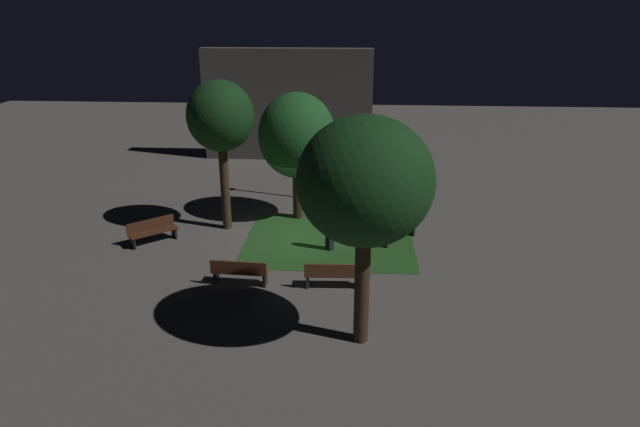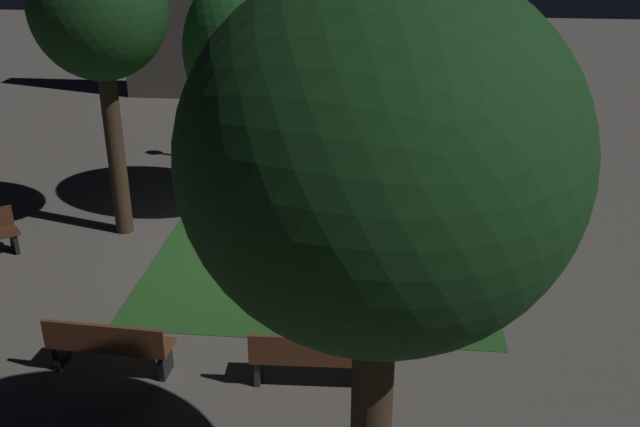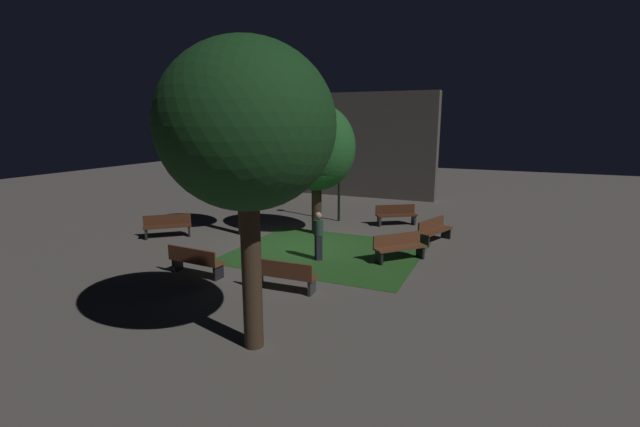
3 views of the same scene
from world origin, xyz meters
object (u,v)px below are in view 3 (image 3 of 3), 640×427
(bench_lawn_edge, at_px, (167,225))
(bench_back_row, at_px, (396,214))
(bench_near_trees, at_px, (195,260))
(lamp_post_path_center, at_px, (339,156))
(tree_back_right, at_px, (317,148))
(pedestrian, at_px, (318,235))
(bench_front_left, at_px, (283,274))
(tree_back_left, at_px, (239,123))
(tree_left_canopy, at_px, (247,128))
(bench_path_side, at_px, (434,230))
(bench_front_right, at_px, (399,246))

(bench_lawn_edge, distance_m, bench_back_row, 9.61)
(bench_near_trees, bearing_deg, lamp_post_path_center, 81.81)
(tree_back_right, bearing_deg, pedestrian, -64.68)
(bench_front_left, relative_size, tree_back_left, 0.31)
(bench_lawn_edge, bearing_deg, tree_left_canopy, -37.46)
(tree_back_right, bearing_deg, bench_path_side, 7.45)
(bench_lawn_edge, xyz_separation_m, tree_back_right, (5.15, 2.92, 2.99))
(bench_near_trees, distance_m, lamp_post_path_center, 8.94)
(bench_near_trees, distance_m, pedestrian, 3.97)
(bench_front_left, bearing_deg, bench_lawn_edge, 155.76)
(tree_back_left, bearing_deg, bench_front_right, -6.82)
(tree_left_canopy, distance_m, pedestrian, 6.81)
(tree_back_right, bearing_deg, tree_left_canopy, -73.68)
(bench_front_right, xyz_separation_m, lamp_post_path_center, (-3.94, 4.61, 2.47))
(bench_path_side, relative_size, bench_lawn_edge, 1.11)
(bench_lawn_edge, height_order, tree_left_canopy, tree_left_canopy)
(tree_back_left, height_order, pedestrian, tree_back_left)
(tree_left_canopy, relative_size, tree_back_right, 1.16)
(bench_near_trees, xyz_separation_m, bench_lawn_edge, (-3.92, 3.10, 0.00))
(bench_front_left, height_order, tree_back_left, tree_back_left)
(bench_front_right, height_order, bench_lawn_edge, same)
(bench_near_trees, xyz_separation_m, tree_back_right, (1.23, 6.02, 2.99))
(bench_near_trees, xyz_separation_m, lamp_post_path_center, (1.22, 8.51, 2.47))
(lamp_post_path_center, relative_size, pedestrian, 2.68)
(bench_path_side, height_order, tree_left_canopy, tree_left_canopy)
(pedestrian, bearing_deg, bench_lawn_edge, 178.14)
(bench_front_right, relative_size, bench_path_side, 0.89)
(bench_lawn_edge, bearing_deg, bench_near_trees, -38.31)
(tree_left_canopy, relative_size, pedestrian, 3.74)
(bench_path_side, bearing_deg, bench_back_row, 132.91)
(tree_back_left, distance_m, tree_back_right, 3.16)
(bench_front_left, relative_size, bench_front_right, 1.10)
(lamp_post_path_center, bearing_deg, tree_back_right, -89.94)
(bench_path_side, height_order, tree_back_left, tree_back_left)
(bench_lawn_edge, bearing_deg, bench_back_row, 36.28)
(bench_lawn_edge, distance_m, pedestrian, 6.65)
(bench_near_trees, bearing_deg, bench_path_side, 48.59)
(bench_front_right, height_order, pedestrian, pedestrian)
(bench_lawn_edge, relative_size, tree_back_right, 0.32)
(bench_lawn_edge, height_order, tree_back_right, tree_back_right)
(tree_left_canopy, xyz_separation_m, pedestrian, (-1.11, 5.72, -3.54))
(bench_front_left, bearing_deg, bench_back_row, 84.36)
(tree_back_left, bearing_deg, bench_front_left, -46.60)
(bench_path_side, bearing_deg, tree_back_left, -165.19)
(lamp_post_path_center, bearing_deg, bench_back_row, 6.19)
(bench_front_right, bearing_deg, bench_near_trees, -142.98)
(tree_left_canopy, distance_m, lamp_post_path_center, 11.72)
(bench_path_side, bearing_deg, lamp_post_path_center, 157.81)
(bench_near_trees, height_order, tree_back_left, tree_back_left)
(bench_front_left, bearing_deg, bench_near_trees, 180.00)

